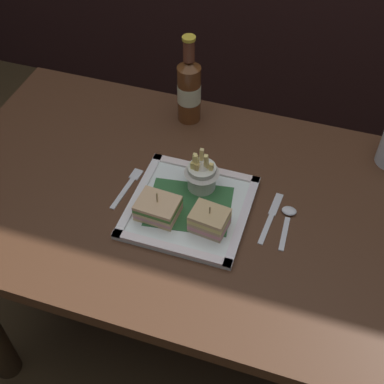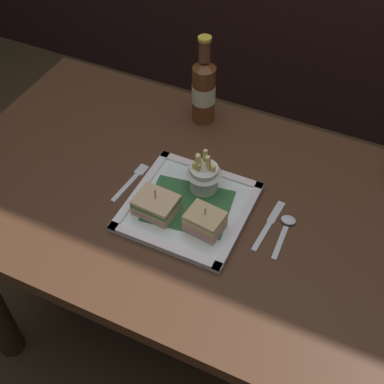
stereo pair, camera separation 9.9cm
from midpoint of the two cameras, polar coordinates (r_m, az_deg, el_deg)
The scene contains 10 objects.
ground_plane at distance 1.86m, azimuth 1.84°, elevation -15.91°, with size 6.00×6.00×0.00m, color #47361F.
dining_table at distance 1.36m, azimuth 2.43°, elevation -4.94°, with size 1.26×0.74×0.73m.
square_plate at distance 1.22m, azimuth 1.98°, elevation -1.78°, with size 0.28×0.28×0.02m.
sandwich_half_left at distance 1.19m, azimuth -1.59°, elevation -1.54°, with size 0.10×0.08×0.07m.
sandwich_half_right at distance 1.15m, azimuth 3.90°, elevation -3.39°, with size 0.09×0.07×0.07m.
fries_cup at distance 1.22m, azimuth 3.67°, elevation 1.90°, with size 0.08×0.08×0.11m.
beer_bottle at distance 1.40m, azimuth 3.37°, elevation 11.19°, with size 0.06×0.06×0.25m.
fork at distance 1.28m, azimuth -4.44°, elevation 1.21°, with size 0.03×0.14×0.00m.
knife at distance 1.21m, azimuth 10.88°, elevation -3.49°, with size 0.03×0.16×0.00m.
spoon at distance 1.21m, azimuth 12.66°, elevation -3.77°, with size 0.03×0.13×0.01m.
Camera 2 is at (0.34, -0.75, 1.66)m, focal length 48.45 mm.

